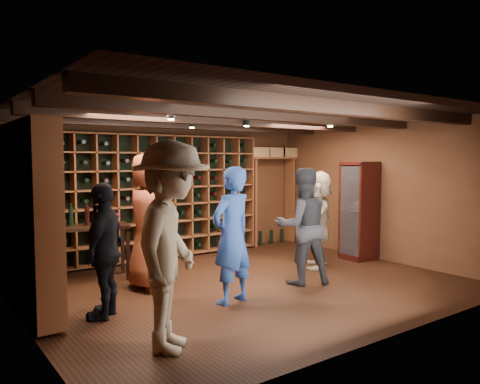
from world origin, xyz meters
TOP-DOWN VIEW (x-y plane):
  - ground at (0.00, 0.00)m, footprint 6.00×6.00m
  - room_shell at (0.00, 0.05)m, footprint 6.00×6.00m
  - wine_rack_back at (-0.52, 2.33)m, footprint 4.65×0.30m
  - wine_rack_left at (-2.83, 0.82)m, footprint 0.30×2.65m
  - crate_shelf at (2.41, 2.32)m, footprint 1.20×0.32m
  - display_cabinet at (2.71, 0.20)m, footprint 0.55×0.50m
  - man_blue_shirt at (-0.67, -0.60)m, footprint 0.70×0.54m
  - man_grey_suit at (0.70, -0.44)m, footprint 1.01×0.91m
  - guest_red_floral at (-1.23, 0.63)m, footprint 0.65×0.96m
  - guest_woman_black at (-2.16, -0.19)m, footprint 0.89×0.94m
  - guest_khaki at (-1.97, -1.47)m, footprint 1.41×1.46m
  - guest_beige at (1.63, 0.19)m, footprint 1.39×1.43m
  - tasting_table at (-1.75, 1.57)m, footprint 1.19×0.76m

SIDE VIEW (x-z plane):
  - ground at x=0.00m, z-range 0.00..0.00m
  - tasting_table at x=-1.75m, z-range 0.18..1.29m
  - guest_woman_black at x=-2.16m, z-range 0.00..1.56m
  - guest_beige at x=1.63m, z-range 0.00..1.63m
  - man_grey_suit at x=0.70m, z-range 0.00..1.70m
  - display_cabinet at x=2.71m, z-range -0.02..1.73m
  - man_blue_shirt at x=-0.67m, z-range 0.00..1.73m
  - guest_red_floral at x=-1.23m, z-range 0.00..1.92m
  - guest_khaki at x=-1.97m, z-range 0.00..2.00m
  - wine_rack_back at x=-0.52m, z-range 0.05..2.25m
  - wine_rack_left at x=-2.83m, z-range 0.05..2.25m
  - crate_shelf at x=2.41m, z-range 0.54..2.60m
  - room_shell at x=0.00m, z-range -0.58..5.42m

